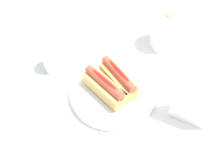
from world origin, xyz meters
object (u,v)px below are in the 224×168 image
at_px(napkin_box, 193,102).
at_px(serving_bowl, 112,91).
at_px(hotdog_back, 119,78).
at_px(hotdog_front, 105,87).
at_px(paper_towel_roll, 165,30).
at_px(water_glass, 53,60).

bearing_deg(napkin_box, serving_bowl, -174.16).
height_order(hotdog_back, napkin_box, napkin_box).
distance_m(hotdog_front, paper_towel_roll, 0.33).
bearing_deg(water_glass, paper_towel_roll, 56.32).
bearing_deg(hotdog_front, paper_towel_roll, 88.78).
distance_m(water_glass, paper_towel_roll, 0.40).
xyz_separation_m(water_glass, napkin_box, (0.45, 0.11, 0.04)).
height_order(hotdog_front, water_glass, hotdog_front).
bearing_deg(paper_towel_roll, hotdog_back, -88.52).
xyz_separation_m(serving_bowl, paper_towel_roll, (-0.00, 0.30, 0.05)).
distance_m(hotdog_front, napkin_box, 0.26).
relative_size(water_glass, napkin_box, 0.60).
bearing_deg(napkin_box, paper_towel_roll, 123.52).
distance_m(hotdog_front, water_glass, 0.22).
xyz_separation_m(hotdog_back, napkin_box, (0.22, 0.05, 0.02)).
xyz_separation_m(hotdog_front, napkin_box, (0.24, 0.10, 0.02)).
relative_size(hotdog_back, water_glass, 1.76).
bearing_deg(hotdog_back, serving_bowl, -104.79).
bearing_deg(water_glass, hotdog_front, 2.07).
height_order(hotdog_front, napkin_box, napkin_box).
xyz_separation_m(hotdog_front, water_glass, (-0.22, -0.01, -0.02)).
xyz_separation_m(hotdog_front, hotdog_back, (0.01, 0.05, 0.00)).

